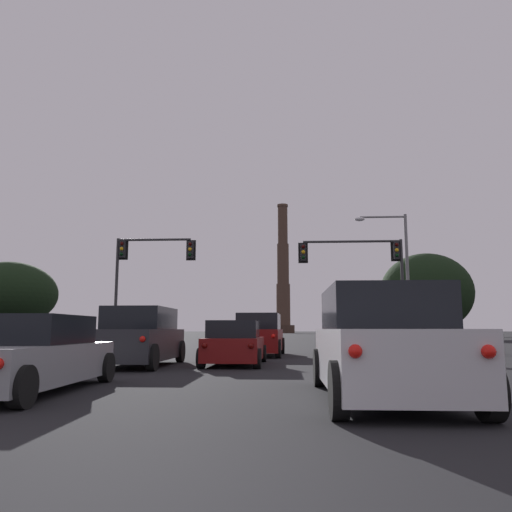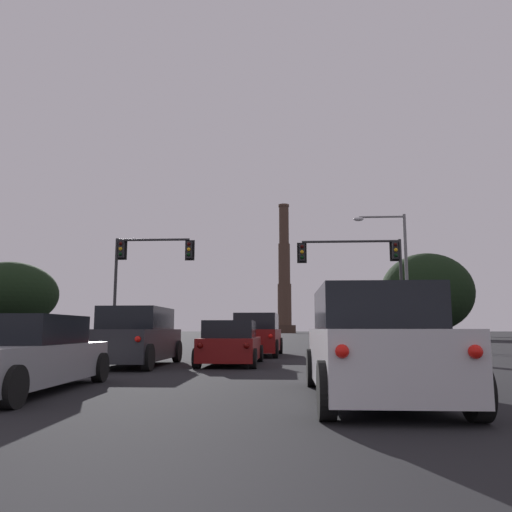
# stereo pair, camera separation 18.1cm
# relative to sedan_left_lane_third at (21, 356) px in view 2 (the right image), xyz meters

# --- Properties ---
(sedan_left_lane_third) EXTENTS (2.11, 4.75, 1.43)m
(sedan_left_lane_third) POSITION_rel_sedan_left_lane_third_xyz_m (0.00, 0.00, 0.00)
(sedan_left_lane_third) COLOR gray
(sedan_left_lane_third) RESTS_ON ground_plane
(suv_center_lane_front) EXTENTS (2.27, 4.97, 1.86)m
(suv_center_lane_front) POSITION_rel_sedan_left_lane_third_xyz_m (3.65, 13.27, 0.23)
(suv_center_lane_front) COLOR maroon
(suv_center_lane_front) RESTS_ON ground_plane
(suv_left_lane_second) EXTENTS (2.12, 4.91, 1.86)m
(suv_left_lane_second) POSITION_rel_sedan_left_lane_third_xyz_m (0.15, 6.73, 0.23)
(suv_left_lane_second) COLOR #232328
(suv_left_lane_second) RESTS_ON ground_plane
(suv_right_lane_third) EXTENTS (2.12, 4.91, 1.86)m
(suv_right_lane_third) POSITION_rel_sedan_left_lane_third_xyz_m (6.42, -0.62, 0.23)
(suv_right_lane_third) COLOR silver
(suv_right_lane_third) RESTS_ON ground_plane
(hatchback_center_lane_second) EXTENTS (1.94, 4.12, 1.44)m
(hatchback_center_lane_second) POSITION_rel_sedan_left_lane_third_xyz_m (3.15, 7.35, -0.00)
(hatchback_center_lane_second) COLOR maroon
(hatchback_center_lane_second) RESTS_ON ground_plane
(traffic_light_overhead_left) EXTENTS (4.96, 0.50, 6.66)m
(traffic_light_overhead_left) POSITION_rel_sedan_left_lane_third_xyz_m (-3.80, 20.26, 4.39)
(traffic_light_overhead_left) COLOR #2D2D30
(traffic_light_overhead_left) RESTS_ON ground_plane
(traffic_light_overhead_right) EXTENTS (6.30, 0.50, 6.48)m
(traffic_light_overhead_right) POSITION_rel_sedan_left_lane_third_xyz_m (9.76, 20.53, 4.31)
(traffic_light_overhead_right) COLOR #2D2D30
(traffic_light_overhead_right) RESTS_ON ground_plane
(street_lamp) EXTENTS (3.24, 0.36, 8.29)m
(street_lamp) POSITION_rel_sedan_left_lane_third_xyz_m (11.87, 21.75, 4.45)
(street_lamp) COLOR slate
(street_lamp) RESTS_ON ground_plane
(smokestack) EXTENTS (7.05, 7.05, 41.86)m
(smokestack) POSITION_rel_sedan_left_lane_third_xyz_m (4.54, 151.10, 15.80)
(smokestack) COLOR #3C2B22
(smokestack) RESTS_ON ground_plane
(treeline_center_right) EXTENTS (11.11, 10.00, 10.43)m
(treeline_center_right) POSITION_rel_sedan_left_lane_third_xyz_m (22.20, 52.82, 4.95)
(treeline_center_right) COLOR black
(treeline_center_right) RESTS_ON ground_plane
(treeline_far_right) EXTENTS (12.93, 11.64, 10.42)m
(treeline_far_right) POSITION_rel_sedan_left_lane_third_xyz_m (-32.97, 57.28, 5.29)
(treeline_far_right) COLOR black
(treeline_far_right) RESTS_ON ground_plane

